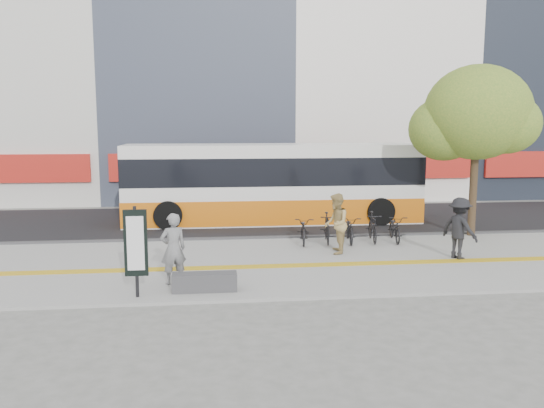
{
  "coord_description": "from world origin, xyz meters",
  "views": [
    {
      "loc": [
        -2.4,
        -14.61,
        4.2
      ],
      "look_at": [
        -0.56,
        2.0,
        1.77
      ],
      "focal_mm": 36.58,
      "sensor_mm": 36.0,
      "label": 1
    }
  ],
  "objects": [
    {
      "name": "bench",
      "position": [
        -2.6,
        -1.2,
        0.3
      ],
      "size": [
        1.6,
        0.45,
        0.45
      ],
      "primitive_type": "cube",
      "color": "#353537",
      "rests_on": "sidewalk"
    },
    {
      "name": "bicycle_row",
      "position": [
        2.4,
        4.0,
        0.57
      ],
      "size": [
        4.13,
        1.85,
        1.04
      ],
      "color": "black",
      "rests_on": "sidewalk"
    },
    {
      "name": "street_tree",
      "position": [
        7.18,
        4.82,
        4.51
      ],
      "size": [
        4.4,
        3.8,
        6.31
      ],
      "color": "#332417",
      "rests_on": "sidewalk"
    },
    {
      "name": "signboard",
      "position": [
        -4.2,
        -1.51,
        1.37
      ],
      "size": [
        0.55,
        0.1,
        2.2
      ],
      "color": "black",
      "rests_on": "sidewalk"
    },
    {
      "name": "street",
      "position": [
        0.0,
        9.0,
        0.03
      ],
      "size": [
        40.0,
        8.0,
        0.06
      ],
      "primitive_type": "cube",
      "color": "black",
      "rests_on": "ground"
    },
    {
      "name": "pedestrian_tan",
      "position": [
        1.53,
        2.4,
        1.05
      ],
      "size": [
        0.91,
        1.07,
        1.93
      ],
      "primitive_type": "imported",
      "rotation": [
        0.0,
        0.0,
        -1.78
      ],
      "color": "tan",
      "rests_on": "sidewalk"
    },
    {
      "name": "tactile_strip",
      "position": [
        0.0,
        1.0,
        0.09
      ],
      "size": [
        40.0,
        0.45,
        0.01
      ],
      "primitive_type": "cube",
      "color": "gold",
      "rests_on": "sidewalk"
    },
    {
      "name": "pedestrian_dark",
      "position": [
        5.14,
        1.32,
        1.03
      ],
      "size": [
        1.2,
        1.41,
        1.89
      ],
      "primitive_type": "imported",
      "rotation": [
        0.0,
        0.0,
        2.07
      ],
      "color": "black",
      "rests_on": "sidewalk"
    },
    {
      "name": "seated_woman",
      "position": [
        -3.4,
        -0.48,
        1.01
      ],
      "size": [
        0.79,
        0.66,
        1.86
      ],
      "primitive_type": "imported",
      "rotation": [
        0.0,
        0.0,
        3.5
      ],
      "color": "black",
      "rests_on": "sidewalk"
    },
    {
      "name": "curb",
      "position": [
        0.0,
        5.0,
        0.07
      ],
      "size": [
        40.0,
        0.25,
        0.14
      ],
      "primitive_type": "cube",
      "color": "#353537",
      "rests_on": "ground"
    },
    {
      "name": "sidewalk",
      "position": [
        0.0,
        1.5,
        0.04
      ],
      "size": [
        40.0,
        7.0,
        0.08
      ],
      "primitive_type": "cube",
      "color": "slate",
      "rests_on": "ground"
    },
    {
      "name": "ground",
      "position": [
        0.0,
        0.0,
        0.0
      ],
      "size": [
        120.0,
        120.0,
        0.0
      ],
      "primitive_type": "plane",
      "color": "#5F5F5A",
      "rests_on": "ground"
    },
    {
      "name": "bus",
      "position": [
        0.2,
        8.5,
        1.61
      ],
      "size": [
        12.34,
        2.92,
        3.28
      ],
      "color": "silver",
      "rests_on": "street"
    }
  ]
}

